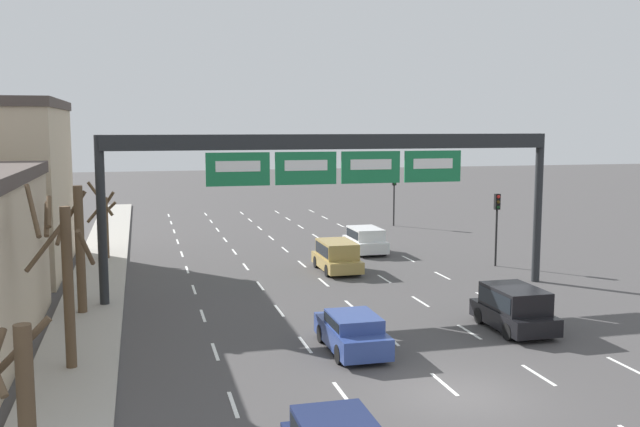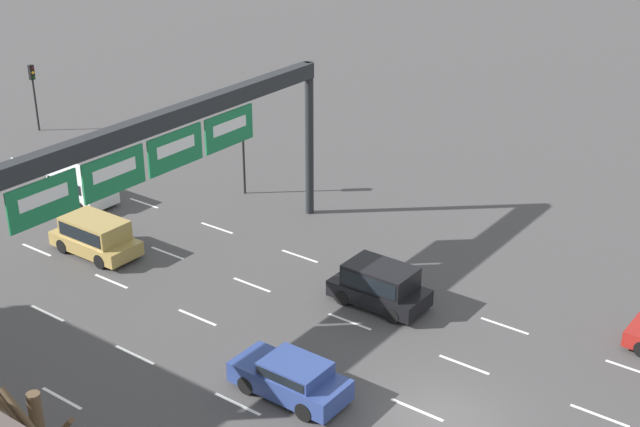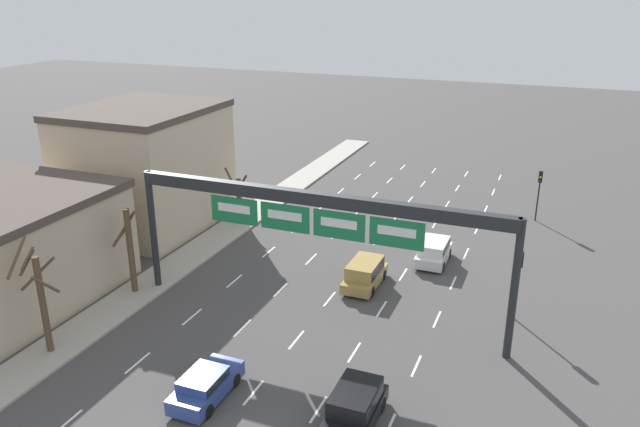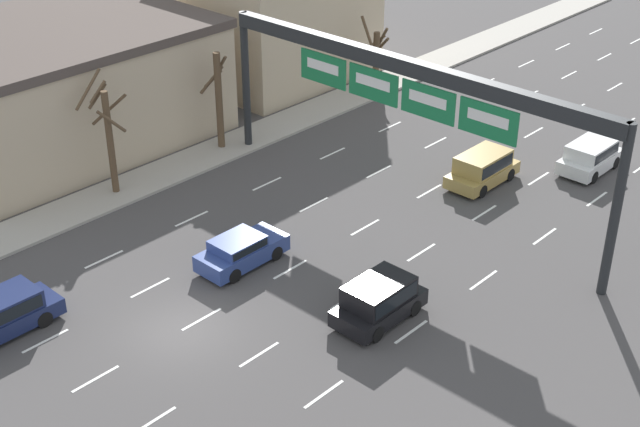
% 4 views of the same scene
% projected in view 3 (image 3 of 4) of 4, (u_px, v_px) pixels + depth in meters
% --- Properties ---
extents(lane_dashes, '(13.32, 67.00, 0.01)m').
position_uv_depth(lane_dashes, '(314.00, 318.00, 35.82)').
color(lane_dashes, white).
rests_on(lane_dashes, ground_plane).
extents(sign_gantry, '(21.81, 0.70, 7.62)m').
position_uv_depth(sign_gantry, '(314.00, 213.00, 33.59)').
color(sign_gantry, '#232628').
rests_on(sign_gantry, ground_plane).
extents(building_far, '(9.54, 11.40, 9.41)m').
position_uv_depth(building_far, '(147.00, 167.00, 48.32)').
color(building_far, '#C6B293').
rests_on(building_far, ground_plane).
extents(suv_white, '(1.94, 3.91, 1.61)m').
position_uv_depth(suv_white, '(434.00, 250.00, 42.69)').
color(suv_white, silver).
rests_on(suv_white, ground_plane).
extents(car_blue, '(1.81, 4.13, 1.40)m').
position_uv_depth(car_blue, '(206.00, 384.00, 28.66)').
color(car_blue, navy).
rests_on(car_blue, ground_plane).
extents(suv_gold, '(1.93, 4.22, 1.69)m').
position_uv_depth(suv_gold, '(365.00, 272.00, 39.37)').
color(suv_gold, '#A88947').
rests_on(suv_gold, ground_plane).
extents(suv_black, '(1.95, 3.91, 1.74)m').
position_uv_depth(suv_black, '(355.00, 404.00, 27.00)').
color(suv_black, black).
rests_on(suv_black, ground_plane).
extents(traffic_light_near_gantry, '(0.30, 0.35, 4.16)m').
position_uv_depth(traffic_light_near_gantry, '(539.00, 185.00, 49.55)').
color(traffic_light_near_gantry, black).
rests_on(traffic_light_near_gantry, ground_plane).
extents(traffic_light_mid_block, '(0.30, 0.35, 4.17)m').
position_uv_depth(traffic_light_mid_block, '(519.00, 271.00, 34.75)').
color(traffic_light_mid_block, black).
rests_on(traffic_light_mid_block, ground_plane).
extents(tree_bare_closest, '(1.29, 1.53, 5.39)m').
position_uv_depth(tree_bare_closest, '(130.00, 248.00, 37.80)').
color(tree_bare_closest, brown).
rests_on(tree_bare_closest, sidewalk_left).
extents(tree_bare_second, '(1.77, 2.00, 4.65)m').
position_uv_depth(tree_bare_second, '(239.00, 197.00, 48.98)').
color(tree_bare_second, brown).
rests_on(tree_bare_second, sidewalk_left).
extents(tree_bare_furthest, '(2.18, 2.58, 6.01)m').
position_uv_depth(tree_bare_furthest, '(40.00, 295.00, 31.38)').
color(tree_bare_furthest, brown).
rests_on(tree_bare_furthest, sidewalk_left).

